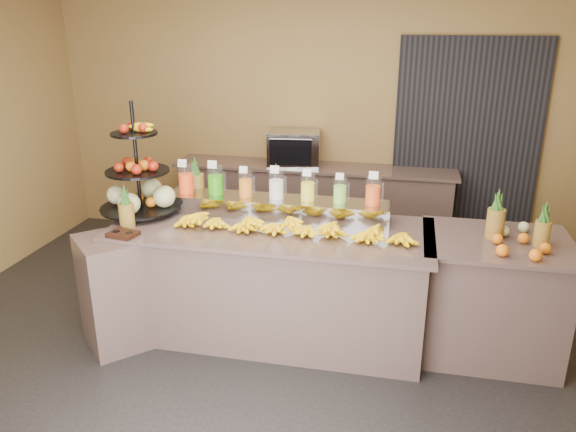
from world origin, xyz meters
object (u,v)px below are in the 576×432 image
(right_fruit_pile, at_px, (517,237))
(pitcher_tray, at_px, (277,207))
(condiment_caddy, at_px, (123,234))
(oven_warmer, at_px, (294,148))
(fruit_stand, at_px, (144,186))
(banana_heap, at_px, (289,224))

(right_fruit_pile, bearing_deg, pitcher_tray, 171.39)
(pitcher_tray, xyz_separation_m, condiment_caddy, (-1.02, -0.69, -0.06))
(oven_warmer, bearing_deg, condiment_caddy, -115.65)
(condiment_caddy, xyz_separation_m, right_fruit_pile, (2.85, 0.41, 0.06))
(oven_warmer, bearing_deg, fruit_stand, -121.91)
(fruit_stand, relative_size, oven_warmer, 1.66)
(banana_heap, height_order, fruit_stand, fruit_stand)
(condiment_caddy, distance_m, oven_warmer, 2.51)
(pitcher_tray, xyz_separation_m, right_fruit_pile, (1.83, -0.28, -0.00))
(pitcher_tray, relative_size, condiment_caddy, 8.82)
(fruit_stand, bearing_deg, oven_warmer, 69.69)
(condiment_caddy, bearing_deg, oven_warmer, 70.68)
(right_fruit_pile, bearing_deg, fruit_stand, 178.02)
(condiment_caddy, bearing_deg, pitcher_tray, 33.99)
(pitcher_tray, xyz_separation_m, banana_heap, (0.18, -0.35, -0.01))
(fruit_stand, bearing_deg, condiment_caddy, -78.40)
(pitcher_tray, height_order, fruit_stand, fruit_stand)
(condiment_caddy, relative_size, right_fruit_pile, 0.49)
(fruit_stand, distance_m, oven_warmer, 2.05)
(fruit_stand, xyz_separation_m, condiment_caddy, (0.06, -0.51, -0.22))
(right_fruit_pile, relative_size, oven_warmer, 0.76)
(pitcher_tray, relative_size, right_fruit_pile, 4.34)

